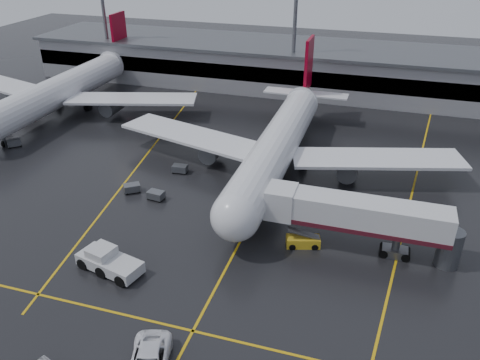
% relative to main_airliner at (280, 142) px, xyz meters
% --- Properties ---
extents(ground, '(220.00, 220.00, 0.00)m').
position_rel_main_airliner_xyz_m(ground, '(0.00, -9.70, -4.21)').
color(ground, black).
rests_on(ground, ground).
extents(apron_line_centre, '(0.25, 90.00, 0.02)m').
position_rel_main_airliner_xyz_m(apron_line_centre, '(0.00, -9.70, -4.20)').
color(apron_line_centre, gold).
rests_on(apron_line_centre, ground).
extents(apron_line_stop, '(60.00, 0.25, 0.02)m').
position_rel_main_airliner_xyz_m(apron_line_stop, '(0.00, -31.70, -4.20)').
color(apron_line_stop, gold).
rests_on(apron_line_stop, ground).
extents(apron_line_left, '(9.99, 69.35, 0.02)m').
position_rel_main_airliner_xyz_m(apron_line_left, '(-20.00, 0.30, -4.20)').
color(apron_line_left, gold).
rests_on(apron_line_left, ground).
extents(apron_line_right, '(7.57, 69.64, 0.02)m').
position_rel_main_airliner_xyz_m(apron_line_right, '(18.00, 0.30, -4.20)').
color(apron_line_right, gold).
rests_on(apron_line_right, ground).
extents(terminal, '(122.00, 19.00, 8.60)m').
position_rel_main_airliner_xyz_m(terminal, '(0.00, 38.23, 0.11)').
color(terminal, gray).
rests_on(terminal, ground).
extents(light_mast_left, '(3.00, 1.20, 25.45)m').
position_rel_main_airliner_xyz_m(light_mast_left, '(-45.00, 32.30, 10.27)').
color(light_mast_left, '#595B60').
rests_on(light_mast_left, ground).
extents(light_mast_mid, '(3.00, 1.20, 25.45)m').
position_rel_main_airliner_xyz_m(light_mast_mid, '(-5.00, 32.30, 10.27)').
color(light_mast_mid, '#595B60').
rests_on(light_mast_mid, ground).
extents(main_airliner, '(48.80, 45.60, 14.10)m').
position_rel_main_airliner_xyz_m(main_airliner, '(0.00, 0.00, 0.00)').
color(main_airliner, silver).
rests_on(main_airliner, ground).
extents(second_airliner, '(48.80, 45.60, 14.10)m').
position_rel_main_airliner_xyz_m(second_airliner, '(-42.00, 12.00, 0.00)').
color(second_airliner, silver).
rests_on(second_airliner, ground).
extents(jet_bridge, '(19.90, 3.40, 6.05)m').
position_rel_main_airliner_xyz_m(jet_bridge, '(11.87, -15.70, -0.28)').
color(jet_bridge, silver).
rests_on(jet_bridge, ground).
extents(pushback_tractor, '(7.25, 4.32, 2.43)m').
position_rel_main_airliner_xyz_m(pushback_tractor, '(-11.06, -26.46, -3.24)').
color(pushback_tractor, silver).
rests_on(pushback_tractor, ground).
extents(belt_loader, '(3.83, 2.48, 2.25)m').
position_rel_main_airliner_xyz_m(belt_loader, '(6.61, -16.80, -3.65)').
color(belt_loader, gold).
rests_on(belt_loader, ground).
extents(baggage_cart_a, '(2.14, 1.52, 1.12)m').
position_rel_main_airliner_xyz_m(baggage_cart_a, '(-12.69, -12.51, -3.58)').
color(baggage_cart_a, '#595B60').
rests_on(baggage_cart_a, ground).
extents(baggage_cart_b, '(2.38, 2.23, 1.12)m').
position_rel_main_airliner_xyz_m(baggage_cart_b, '(-16.40, -11.75, -3.58)').
color(baggage_cart_b, '#595B60').
rests_on(baggage_cart_b, ground).
extents(baggage_cart_c, '(2.10, 1.46, 1.12)m').
position_rel_main_airliner_xyz_m(baggage_cart_c, '(-12.74, -4.89, -3.58)').
color(baggage_cart_c, '#595B60').
rests_on(baggage_cart_c, ground).
extents(baggage_cart_d, '(2.25, 1.73, 1.12)m').
position_rel_main_airliner_xyz_m(baggage_cart_d, '(-46.42, 0.22, -3.58)').
color(baggage_cart_d, '#595B60').
rests_on(baggage_cart_d, ground).
extents(baggage_cart_e, '(2.34, 2.32, 1.12)m').
position_rel_main_airliner_xyz_m(baggage_cart_e, '(-40.50, -4.32, -3.58)').
color(baggage_cart_e, '#595B60').
rests_on(baggage_cart_e, ground).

